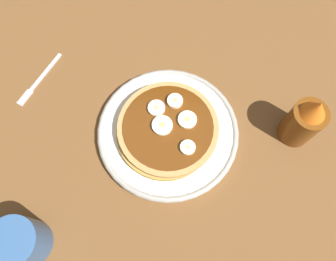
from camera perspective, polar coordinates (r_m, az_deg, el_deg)
name	(u,v)px	position (r cm, az deg, el deg)	size (l,w,h in cm)	color
ground_plane	(168,137)	(62.26, 0.00, -1.10)	(140.00, 140.00, 3.00)	brown
plate	(168,132)	(59.89, 0.00, -0.29)	(25.43, 25.43, 1.90)	silver
pancake_stack	(165,130)	(58.22, -0.44, 0.15)	(17.73, 18.17, 2.33)	#B2893E
banana_slice_0	(162,126)	(56.94, -0.99, 0.75)	(3.59, 3.59, 0.91)	#F7EDC5
banana_slice_1	(187,120)	(57.48, 3.33, 1.82)	(3.29, 3.29, 0.88)	#EDE9B9
banana_slice_2	(188,148)	(55.72, 3.41, -2.95)	(2.61, 2.61, 0.94)	#F0EEB9
banana_slice_3	(175,101)	(58.78, 1.21, 5.05)	(2.80, 2.80, 1.02)	#F7E7BC
banana_slice_4	(156,108)	(58.33, -1.99, 3.84)	(3.05, 3.05, 0.83)	#F0E5C1
coffee_mug	(18,242)	(57.86, -24.31, -17.04)	(10.45, 7.42, 7.77)	#33598C
fork	(38,82)	(69.90, -21.50, 7.83)	(7.08, 11.88, 0.50)	silver
syrup_bottle	(304,121)	(60.48, 22.33, 1.48)	(5.90, 5.90, 12.29)	brown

